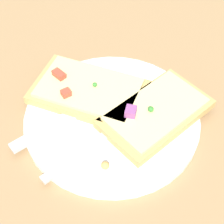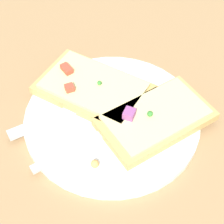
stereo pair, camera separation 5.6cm
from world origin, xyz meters
TOP-DOWN VIEW (x-y plane):
  - ground_plane at (0.00, 0.00)m, footprint 4.00×4.00m
  - plate at (0.00, 0.00)m, footprint 0.27×0.27m
  - fork at (-0.02, 0.03)m, footprint 0.04×0.22m
  - knife at (0.05, 0.05)m, footprint 0.06×0.22m
  - pizza_slice_main at (-0.05, -0.04)m, footprint 0.11×0.18m
  - pizza_slice_corner at (0.06, -0.01)m, footprint 0.20×0.16m
  - crumb_scatter at (-0.03, 0.05)m, footprint 0.13×0.17m

SIDE VIEW (x-z plane):
  - ground_plane at x=0.00m, z-range 0.00..0.00m
  - plate at x=0.00m, z-range 0.00..0.01m
  - fork at x=-0.02m, z-range 0.01..0.02m
  - knife at x=0.05m, z-range 0.01..0.02m
  - crumb_scatter at x=-0.03m, z-range 0.01..0.02m
  - pizza_slice_corner at x=0.06m, z-range 0.01..0.04m
  - pizza_slice_main at x=-0.05m, z-range 0.01..0.04m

